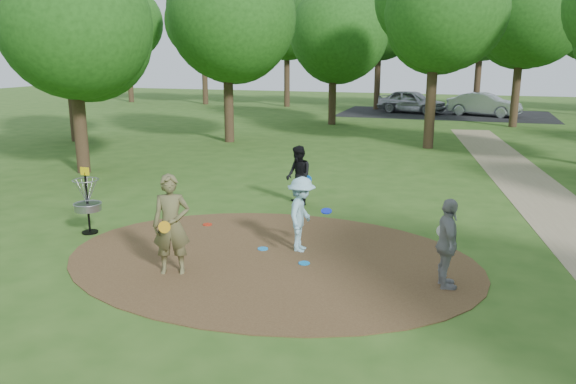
% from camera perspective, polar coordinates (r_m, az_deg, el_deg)
% --- Properties ---
extents(ground, '(100.00, 100.00, 0.00)m').
position_cam_1_polar(ground, '(11.38, -1.86, -6.77)').
color(ground, '#2D5119').
rests_on(ground, ground).
extents(dirt_clearing, '(8.40, 8.40, 0.02)m').
position_cam_1_polar(dirt_clearing, '(11.37, -1.87, -6.73)').
color(dirt_clearing, '#47301C').
rests_on(dirt_clearing, ground).
extents(parking_lot, '(14.00, 8.00, 0.01)m').
position_cam_1_polar(parking_lot, '(40.25, 15.60, 7.65)').
color(parking_lot, black).
rests_on(parking_lot, ground).
extents(player_observer_with_disc, '(0.81, 0.68, 1.89)m').
position_cam_1_polar(player_observer_with_disc, '(10.56, -11.76, -3.29)').
color(player_observer_with_disc, brown).
rests_on(player_observer_with_disc, ground).
extents(player_throwing_with_disc, '(0.98, 1.04, 1.58)m').
position_cam_1_polar(player_throwing_with_disc, '(11.57, 1.37, -2.30)').
color(player_throwing_with_disc, '#93CADB').
rests_on(player_throwing_with_disc, ground).
extents(player_walking_with_disc, '(0.97, 1.00, 1.62)m').
position_cam_1_polar(player_walking_with_disc, '(15.12, 1.07, 1.66)').
color(player_walking_with_disc, black).
rests_on(player_walking_with_disc, ground).
extents(player_waiting_with_disc, '(0.59, 1.01, 1.62)m').
position_cam_1_polar(player_waiting_with_disc, '(10.12, 15.88, -5.11)').
color(player_waiting_with_disc, gray).
rests_on(player_waiting_with_disc, ground).
extents(disc_ground_cyan, '(0.22, 0.22, 0.02)m').
position_cam_1_polar(disc_ground_cyan, '(11.85, -2.57, -5.78)').
color(disc_ground_cyan, '#1B88DE').
rests_on(disc_ground_cyan, dirt_clearing).
extents(disc_ground_blue, '(0.22, 0.22, 0.02)m').
position_cam_1_polar(disc_ground_blue, '(11.06, 1.66, -7.23)').
color(disc_ground_blue, '#0D86E0').
rests_on(disc_ground_blue, dirt_clearing).
extents(disc_ground_red, '(0.22, 0.22, 0.02)m').
position_cam_1_polar(disc_ground_red, '(13.61, -8.19, -3.28)').
color(disc_ground_red, red).
rests_on(disc_ground_red, dirt_clearing).
extents(car_left, '(5.02, 3.25, 1.59)m').
position_cam_1_polar(car_left, '(40.32, 12.45, 8.97)').
color(car_left, '#98989F').
rests_on(car_left, ground).
extents(car_right, '(4.90, 2.92, 1.52)m').
position_cam_1_polar(car_right, '(39.67, 19.29, 8.40)').
color(car_right, '#ACB1B4').
rests_on(car_right, ground).
extents(disc_golf_basket, '(0.63, 0.63, 1.54)m').
position_cam_1_polar(disc_golf_basket, '(13.49, -19.75, -0.40)').
color(disc_golf_basket, black).
rests_on(disc_golf_basket, ground).
extents(tree_ring, '(36.98, 45.57, 8.96)m').
position_cam_1_polar(tree_ring, '(19.34, 10.33, 16.85)').
color(tree_ring, '#332316').
rests_on(tree_ring, ground).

